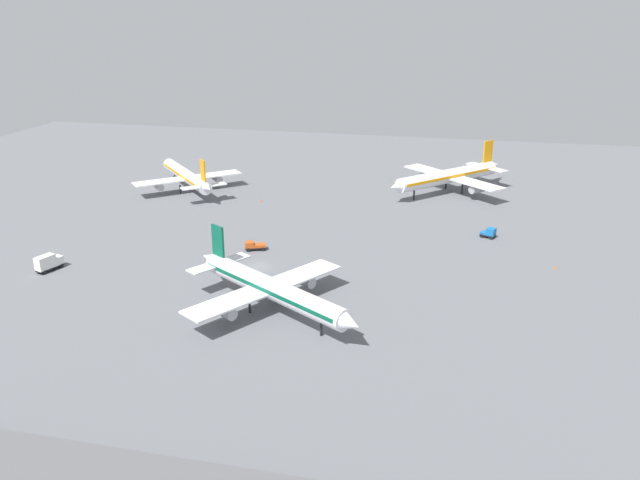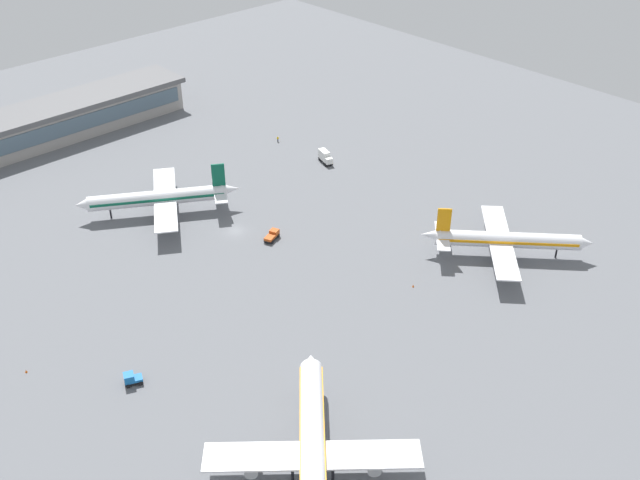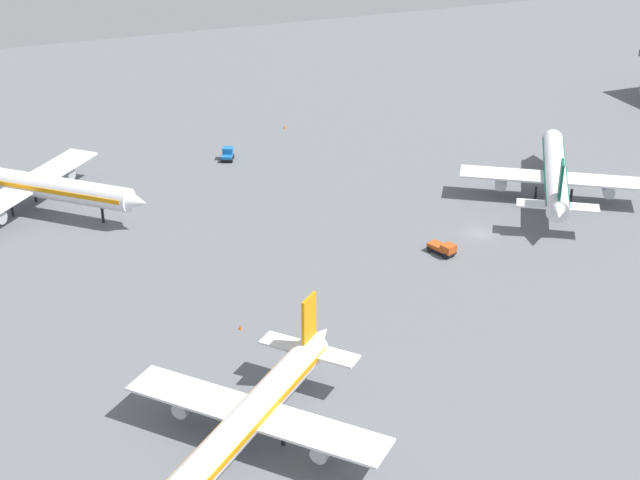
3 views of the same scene
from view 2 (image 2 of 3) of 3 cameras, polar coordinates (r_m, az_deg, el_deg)
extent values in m
plane|color=slate|center=(179.15, -6.47, 0.69)|extent=(288.00, 288.00, 0.00)
cube|color=#9E9993|center=(234.97, -20.07, 8.21)|extent=(83.50, 16.01, 8.69)
cube|color=#4C6070|center=(227.51, -19.23, 7.92)|extent=(80.16, 0.30, 4.47)
cube|color=#59595B|center=(233.09, -20.30, 9.31)|extent=(86.84, 16.65, 1.49)
cylinder|color=white|center=(172.11, 14.09, 0.01)|extent=(24.33, 26.06, 3.53)
cone|color=white|center=(176.04, 19.57, -0.22)|extent=(4.86, 4.87, 3.36)
cone|color=white|center=(169.55, 8.42, 0.40)|extent=(5.07, 5.17, 2.83)
cube|color=orange|center=(171.97, 14.10, 0.09)|extent=(23.51, 25.16, 0.64)
cube|color=white|center=(172.01, 13.55, -0.07)|extent=(25.97, 24.43, 0.32)
cylinder|color=#A5A8AD|center=(179.81, 13.16, 1.08)|extent=(4.26, 4.39, 1.94)
cylinder|color=#A5A8AD|center=(165.67, 13.86, -2.03)|extent=(4.26, 4.39, 1.94)
cube|color=white|center=(169.89, 9.31, 0.31)|extent=(10.94, 10.38, 0.25)
cube|color=orange|center=(167.67, 9.44, 1.53)|extent=(2.37, 2.53, 5.65)
cylinder|color=black|center=(176.09, 17.56, -0.96)|extent=(0.42, 0.42, 2.47)
cylinder|color=black|center=(175.61, 13.01, -0.28)|extent=(0.42, 0.42, 2.47)
cylinder|color=black|center=(170.95, 13.23, -1.31)|extent=(0.42, 0.42, 2.47)
cylinder|color=white|center=(120.95, -0.58, -15.36)|extent=(26.70, 29.10, 3.92)
cone|color=white|center=(134.32, -0.69, -9.31)|extent=(5.38, 5.40, 3.72)
cube|color=orange|center=(120.73, -0.58, -15.27)|extent=(25.81, 28.09, 0.70)
cube|color=white|center=(120.07, -0.57, -16.12)|extent=(28.97, 26.83, 0.35)
cylinder|color=#A5A8AD|center=(121.43, -5.23, -16.56)|extent=(4.69, 4.88, 2.15)
cylinder|color=#A5A8AD|center=(121.52, 4.09, -16.43)|extent=(4.69, 4.88, 2.15)
cylinder|color=black|center=(131.91, -0.65, -12.28)|extent=(0.47, 0.47, 2.74)
cylinder|color=black|center=(121.64, -2.10, -17.42)|extent=(0.47, 0.47, 2.74)
cylinder|color=black|center=(121.67, 0.99, -17.38)|extent=(0.47, 0.47, 2.74)
cylinder|color=white|center=(187.03, -12.25, 3.16)|extent=(30.27, 20.93, 3.68)
cone|color=white|center=(188.69, -17.64, 2.57)|extent=(4.98, 4.92, 3.50)
cone|color=white|center=(186.78, -6.82, 3.88)|extent=(5.46, 4.94, 2.94)
cube|color=#0C593F|center=(186.89, -12.26, 3.24)|extent=(29.17, 20.28, 0.66)
cube|color=white|center=(187.13, -11.73, 3.12)|extent=(21.46, 29.74, 0.33)
cylinder|color=#A5A8AD|center=(180.07, -11.63, 1.39)|extent=(4.76, 4.03, 2.02)
cylinder|color=#A5A8AD|center=(195.55, -11.74, 4.06)|extent=(4.76, 4.03, 2.02)
cube|color=white|center=(186.75, -7.66, 3.74)|extent=(9.31, 12.35, 0.26)
cube|color=#0C593F|center=(184.66, -7.76, 4.94)|extent=(2.93, 2.05, 5.89)
cylinder|color=black|center=(189.46, -15.66, 1.96)|extent=(0.44, 0.44, 2.58)
cylinder|color=black|center=(185.91, -11.31, 1.97)|extent=(0.44, 0.44, 2.58)
cylinder|color=black|center=(191.01, -11.36, 2.87)|extent=(0.44, 0.44, 2.58)
cube|color=black|center=(174.95, -3.70, 0.20)|extent=(4.79, 3.39, 0.30)
cube|color=#BF4C19|center=(175.51, -3.50, 0.61)|extent=(2.37, 2.43, 1.20)
cube|color=#3F596B|center=(175.98, -3.38, 0.80)|extent=(0.66, 1.51, 0.67)
cube|color=#BF4C19|center=(174.05, -3.84, 0.17)|extent=(3.12, 2.72, 0.60)
cylinder|color=black|center=(176.56, -3.73, 0.47)|extent=(0.85, 0.57, 0.80)
cylinder|color=black|center=(175.77, -3.18, 0.33)|extent=(0.85, 0.57, 0.80)
cylinder|color=black|center=(174.31, -4.21, -0.02)|extent=(0.85, 0.57, 0.80)
cylinder|color=black|center=(173.52, -3.66, -0.17)|extent=(0.85, 0.57, 0.80)
cube|color=black|center=(140.99, -14.02, -10.36)|extent=(3.69, 3.02, 0.30)
cube|color=#1966B2|center=(140.35, -14.36, -10.13)|extent=(2.41, 2.46, 1.60)
cube|color=#3F596B|center=(140.13, -14.70, -10.10)|extent=(0.71, 1.49, 0.90)
cube|color=#1966B2|center=(140.73, -13.67, -10.17)|extent=(2.04, 2.30, 0.50)
cylinder|color=black|center=(140.38, -14.42, -10.75)|extent=(0.85, 0.60, 0.80)
cylinder|color=black|center=(141.79, -14.51, -10.24)|extent=(0.85, 0.60, 0.80)
cylinder|color=black|center=(140.40, -13.50, -10.58)|extent=(0.85, 0.60, 0.80)
cylinder|color=black|center=(141.81, -13.61, -10.07)|extent=(0.85, 0.60, 0.80)
cube|color=black|center=(208.84, 0.42, 6.06)|extent=(3.43, 5.91, 0.30)
cube|color=white|center=(206.90, 0.66, 6.08)|extent=(2.34, 2.27, 1.60)
cube|color=#3F596B|center=(206.12, 0.76, 6.07)|extent=(1.55, 0.54, 0.90)
cube|color=white|center=(208.91, 0.31, 6.51)|extent=(2.91, 4.19, 2.60)
cylinder|color=black|center=(207.74, 0.90, 5.86)|extent=(0.52, 0.85, 0.80)
cylinder|color=black|center=(206.97, 0.43, 5.75)|extent=(0.52, 0.85, 0.80)
cylinder|color=black|center=(210.85, 0.41, 6.29)|extent=(0.52, 0.85, 0.80)
cylinder|color=black|center=(210.09, -0.06, 6.19)|extent=(0.52, 0.85, 0.80)
cylinder|color=#1E2338|center=(221.27, -3.23, 7.59)|extent=(0.44, 0.44, 0.85)
cylinder|color=yellow|center=(220.96, -3.24, 7.76)|extent=(0.52, 0.52, 0.60)
sphere|color=tan|center=(220.79, -3.24, 7.86)|extent=(0.22, 0.22, 0.22)
cylinder|color=yellow|center=(221.03, -3.30, 7.77)|extent=(0.10, 0.10, 0.54)
cylinder|color=yellow|center=(220.90, -3.18, 7.75)|extent=(0.10, 0.10, 0.54)
cone|color=#EA590C|center=(160.62, 7.11, -3.48)|extent=(0.44, 0.44, 0.60)
cone|color=#EA590C|center=(149.20, -21.49, -9.28)|extent=(0.44, 0.44, 0.60)
camera|label=1|loc=(247.96, -32.64, 17.62)|focal=36.36mm
camera|label=3|loc=(213.55, 34.78, 19.74)|focal=53.28mm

